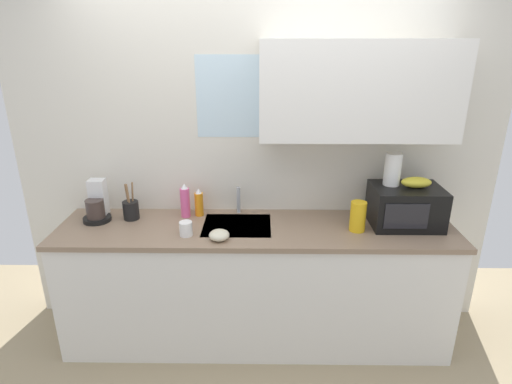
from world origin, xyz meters
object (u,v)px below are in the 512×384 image
at_px(coffee_maker, 97,205).
at_px(cereal_canister, 358,216).
at_px(utensil_crock, 131,209).
at_px(small_bowl, 219,235).
at_px(dish_soap_bottle_pink, 185,201).
at_px(microwave, 406,206).
at_px(dish_soap_bottle_orange, 199,203).
at_px(mug_white, 186,229).
at_px(banana_bunch, 416,182).
at_px(paper_towel_roll, 393,169).

height_order(coffee_maker, cereal_canister, coffee_maker).
xyz_separation_m(cereal_canister, utensil_crock, (-1.55, 0.17, -0.03)).
bearing_deg(small_bowl, dish_soap_bottle_pink, 126.91).
relative_size(microwave, dish_soap_bottle_pink, 1.86).
xyz_separation_m(dish_soap_bottle_orange, small_bowl, (0.18, -0.39, -0.06)).
distance_m(microwave, mug_white, 1.48).
relative_size(microwave, banana_bunch, 2.30).
bearing_deg(small_bowl, utensil_crock, 153.81).
height_order(paper_towel_roll, dish_soap_bottle_pink, paper_towel_roll).
bearing_deg(paper_towel_roll, banana_bunch, -18.43).
distance_m(mug_white, utensil_crock, 0.50).
distance_m(microwave, dish_soap_bottle_orange, 1.43).
bearing_deg(banana_bunch, mug_white, -172.83).
height_order(paper_towel_roll, coffee_maker, paper_towel_roll).
distance_m(cereal_canister, mug_white, 1.13).
height_order(banana_bunch, dish_soap_bottle_orange, banana_bunch).
relative_size(paper_towel_roll, cereal_canister, 1.09).
relative_size(banana_bunch, dish_soap_bottle_orange, 0.98).
height_order(banana_bunch, coffee_maker, banana_bunch).
height_order(banana_bunch, dish_soap_bottle_pink, banana_bunch).
xyz_separation_m(coffee_maker, small_bowl, (0.88, -0.31, -0.07)).
bearing_deg(dish_soap_bottle_orange, dish_soap_bottle_pink, -164.92).
relative_size(banana_bunch, small_bowl, 1.54).
relative_size(cereal_canister, utensil_crock, 0.74).
distance_m(banana_bunch, dish_soap_bottle_pink, 1.58).
relative_size(dish_soap_bottle_pink, mug_white, 2.60).
bearing_deg(dish_soap_bottle_pink, microwave, -4.38).
distance_m(dish_soap_bottle_orange, small_bowl, 0.43).
bearing_deg(utensil_crock, cereal_canister, -6.25).
bearing_deg(small_bowl, mug_white, 164.74).
bearing_deg(dish_soap_bottle_pink, small_bowl, -53.09).
bearing_deg(cereal_canister, microwave, 16.17).
bearing_deg(microwave, small_bowl, -168.68).
height_order(microwave, dish_soap_bottle_orange, microwave).
distance_m(banana_bunch, utensil_crock, 1.96).
relative_size(dish_soap_bottle_pink, cereal_canister, 1.23).
distance_m(paper_towel_roll, coffee_maker, 2.04).
bearing_deg(utensil_crock, dish_soap_bottle_orange, 8.46).
xyz_separation_m(banana_bunch, mug_white, (-1.51, -0.19, -0.26)).
xyz_separation_m(paper_towel_roll, dish_soap_bottle_pink, (-1.41, 0.06, -0.26)).
distance_m(utensil_crock, small_bowl, 0.73).
bearing_deg(mug_white, cereal_canister, 4.59).
relative_size(banana_bunch, utensil_crock, 0.73).
relative_size(dish_soap_bottle_orange, cereal_canister, 1.01).
xyz_separation_m(paper_towel_roll, utensil_crock, (-1.79, 0.02, -0.31)).
bearing_deg(banana_bunch, dish_soap_bottle_orange, 174.57).
bearing_deg(small_bowl, coffee_maker, 160.70).
height_order(dish_soap_bottle_pink, small_bowl, dish_soap_bottle_pink).
distance_m(banana_bunch, paper_towel_roll, 0.18).
height_order(utensil_crock, small_bowl, utensil_crock).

